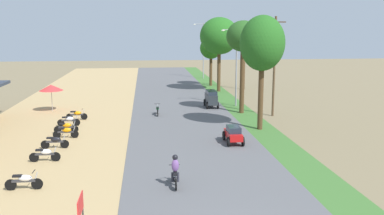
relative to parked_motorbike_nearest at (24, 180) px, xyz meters
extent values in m
cylinder|color=black|center=(0.59, 0.00, -0.21)|extent=(0.56, 0.06, 0.56)
cylinder|color=black|center=(-0.65, 0.00, -0.21)|extent=(0.56, 0.06, 0.56)
cube|color=#333338|center=(-0.03, 0.00, -0.03)|extent=(1.12, 0.12, 0.12)
ellipsoid|color=silver|center=(0.05, 0.00, 0.11)|extent=(0.64, 0.28, 0.32)
cube|color=black|center=(-0.31, 0.00, 0.23)|extent=(0.44, 0.20, 0.10)
cylinder|color=#A5A8AD|center=(0.53, 0.00, 0.06)|extent=(0.26, 0.05, 0.68)
cylinder|color=black|center=(0.47, 0.00, 0.43)|extent=(0.04, 0.54, 0.04)
cylinder|color=black|center=(0.59, 4.42, -0.21)|extent=(0.56, 0.06, 0.56)
cylinder|color=black|center=(-0.65, 4.42, -0.21)|extent=(0.56, 0.06, 0.56)
cube|color=#333338|center=(-0.03, 4.42, -0.03)|extent=(1.12, 0.12, 0.12)
ellipsoid|color=silver|center=(0.05, 4.42, 0.11)|extent=(0.64, 0.28, 0.32)
cube|color=black|center=(-0.31, 4.42, 0.23)|extent=(0.44, 0.20, 0.10)
cylinder|color=#A5A8AD|center=(0.53, 4.42, 0.06)|extent=(0.26, 0.05, 0.68)
cylinder|color=black|center=(0.47, 4.42, 0.43)|extent=(0.04, 0.54, 0.04)
cylinder|color=black|center=(0.61, 7.19, -0.21)|extent=(0.56, 0.06, 0.56)
cylinder|color=black|center=(-0.63, 7.19, -0.21)|extent=(0.56, 0.06, 0.56)
cube|color=#333338|center=(-0.01, 7.19, -0.03)|extent=(1.12, 0.12, 0.12)
ellipsoid|color=black|center=(0.07, 7.19, 0.11)|extent=(0.64, 0.28, 0.32)
cube|color=black|center=(-0.29, 7.19, 0.23)|extent=(0.44, 0.20, 0.10)
cylinder|color=#A5A8AD|center=(0.55, 7.19, 0.06)|extent=(0.26, 0.05, 0.68)
cylinder|color=black|center=(0.49, 7.19, 0.43)|extent=(0.04, 0.54, 0.04)
cylinder|color=black|center=(0.84, 9.78, -0.21)|extent=(0.56, 0.06, 0.56)
cylinder|color=black|center=(-0.40, 9.78, -0.21)|extent=(0.56, 0.06, 0.56)
cube|color=#333338|center=(0.22, 9.78, -0.03)|extent=(1.12, 0.12, 0.12)
ellipsoid|color=orange|center=(0.30, 9.78, 0.11)|extent=(0.64, 0.28, 0.32)
cube|color=black|center=(-0.06, 9.78, 0.23)|extent=(0.44, 0.20, 0.10)
cylinder|color=#A5A8AD|center=(0.78, 9.78, 0.06)|extent=(0.26, 0.05, 0.68)
cylinder|color=black|center=(0.72, 9.78, 0.43)|extent=(0.04, 0.54, 0.04)
cylinder|color=black|center=(0.60, 11.31, -0.21)|extent=(0.56, 0.06, 0.56)
cylinder|color=black|center=(-0.64, 11.31, -0.21)|extent=(0.56, 0.06, 0.56)
cube|color=#333338|center=(-0.02, 11.31, -0.03)|extent=(1.12, 0.12, 0.12)
ellipsoid|color=orange|center=(0.06, 11.31, 0.11)|extent=(0.64, 0.28, 0.32)
cube|color=black|center=(-0.30, 11.31, 0.23)|extent=(0.44, 0.20, 0.10)
cylinder|color=#A5A8AD|center=(0.54, 11.31, 0.06)|extent=(0.26, 0.05, 0.68)
cylinder|color=black|center=(0.48, 11.31, 0.43)|extent=(0.04, 0.54, 0.04)
cylinder|color=black|center=(0.38, 13.67, -0.21)|extent=(0.56, 0.06, 0.56)
cylinder|color=black|center=(-0.86, 13.67, -0.21)|extent=(0.56, 0.06, 0.56)
cube|color=#333338|center=(-0.24, 13.67, -0.03)|extent=(1.12, 0.12, 0.12)
ellipsoid|color=silver|center=(-0.16, 13.67, 0.11)|extent=(0.64, 0.28, 0.32)
cube|color=black|center=(-0.52, 13.67, 0.23)|extent=(0.44, 0.20, 0.10)
cylinder|color=#A5A8AD|center=(0.32, 13.67, 0.06)|extent=(0.26, 0.05, 0.68)
cylinder|color=black|center=(0.26, 13.67, 0.43)|extent=(0.04, 0.54, 0.04)
cylinder|color=black|center=(0.66, 15.92, -0.21)|extent=(0.56, 0.06, 0.56)
cylinder|color=black|center=(-0.58, 15.92, -0.21)|extent=(0.56, 0.06, 0.56)
cube|color=#333338|center=(0.04, 15.92, -0.03)|extent=(1.12, 0.12, 0.12)
ellipsoid|color=orange|center=(0.12, 15.92, 0.11)|extent=(0.64, 0.28, 0.32)
cube|color=black|center=(-0.24, 15.92, 0.23)|extent=(0.44, 0.20, 0.10)
cylinder|color=#A5A8AD|center=(0.60, 15.92, 0.06)|extent=(0.26, 0.05, 0.68)
cylinder|color=black|center=(0.54, 15.92, 0.43)|extent=(0.04, 0.54, 0.04)
cube|color=red|center=(3.40, -4.83, 0.66)|extent=(0.04, 1.30, 0.70)
cylinder|color=#99999E|center=(-2.84, 20.07, 0.56)|extent=(0.05, 0.05, 2.10)
cone|color=red|center=(-2.84, 20.07, 1.76)|extent=(2.20, 2.20, 0.55)
cylinder|color=#4C351E|center=(14.73, 10.92, 2.25)|extent=(0.40, 0.40, 5.48)
ellipsoid|color=#225C1C|center=(14.73, 10.92, 6.14)|extent=(3.40, 3.40, 4.17)
cylinder|color=#4C351E|center=(14.77, 17.37, 2.64)|extent=(0.43, 0.43, 6.26)
ellipsoid|color=#25531D|center=(14.77, 17.37, 6.53)|extent=(3.02, 3.02, 2.80)
cylinder|color=#4C351E|center=(14.99, 30.91, 2.29)|extent=(0.42, 0.42, 5.56)
ellipsoid|color=#23611C|center=(14.99, 30.91, 6.30)|extent=(4.72, 4.72, 4.49)
cylinder|color=#4C351E|center=(14.82, 36.16, 1.65)|extent=(0.39, 0.39, 4.29)
ellipsoid|color=#256619|center=(14.82, 36.16, 4.58)|extent=(2.97, 2.97, 2.85)
cylinder|color=gray|center=(14.97, 20.83, 3.37)|extent=(0.16, 0.16, 7.72)
cylinder|color=gray|center=(14.27, 20.83, 7.08)|extent=(1.40, 0.08, 0.08)
ellipsoid|color=silver|center=(13.57, 20.83, 7.01)|extent=(0.36, 0.20, 0.14)
cylinder|color=gray|center=(15.67, 20.83, 7.08)|extent=(1.40, 0.08, 0.08)
ellipsoid|color=silver|center=(16.37, 20.83, 7.01)|extent=(0.36, 0.20, 0.14)
cylinder|color=gray|center=(14.97, 44.59, 3.75)|extent=(0.16, 0.16, 8.49)
cylinder|color=gray|center=(14.27, 44.59, 7.84)|extent=(1.40, 0.08, 0.08)
ellipsoid|color=silver|center=(13.57, 44.59, 7.77)|extent=(0.36, 0.20, 0.14)
cylinder|color=gray|center=(15.67, 44.59, 7.84)|extent=(1.40, 0.08, 0.08)
ellipsoid|color=silver|center=(16.37, 44.59, 7.77)|extent=(0.36, 0.20, 0.14)
cylinder|color=brown|center=(17.31, 15.98, 3.85)|extent=(0.20, 0.20, 8.81)
cube|color=#473323|center=(17.31, 15.98, 7.76)|extent=(1.80, 0.10, 0.10)
cylinder|color=brown|center=(18.59, 32.58, 3.78)|extent=(0.20, 0.20, 8.67)
cube|color=#473323|center=(18.59, 32.58, 7.62)|extent=(1.80, 0.10, 0.10)
cube|color=red|center=(11.83, 7.14, 0.10)|extent=(0.88, 2.25, 0.44)
cube|color=#232B38|center=(11.83, 7.04, 0.52)|extent=(0.81, 1.30, 0.40)
cylinder|color=black|center=(12.32, 6.33, -0.15)|extent=(0.11, 0.64, 0.64)
cylinder|color=black|center=(11.33, 6.33, -0.15)|extent=(0.11, 0.64, 0.64)
cylinder|color=black|center=(12.32, 7.95, -0.15)|extent=(0.11, 0.64, 0.64)
cylinder|color=black|center=(11.33, 7.95, -0.15)|extent=(0.11, 0.64, 0.64)
cube|color=#282D33|center=(12.38, 20.33, 0.38)|extent=(0.95, 2.40, 0.95)
cube|color=#232B38|center=(12.38, 20.23, 1.03)|extent=(0.87, 2.00, 0.35)
cylinder|color=black|center=(12.91, 19.47, -0.13)|extent=(0.12, 0.68, 0.68)
cylinder|color=black|center=(11.84, 19.47, -0.13)|extent=(0.12, 0.68, 0.68)
cylinder|color=black|center=(12.91, 21.19, -0.13)|extent=(0.12, 0.68, 0.68)
cylinder|color=black|center=(11.84, 21.19, -0.13)|extent=(0.12, 0.68, 0.68)
cylinder|color=black|center=(7.32, 0.31, -0.19)|extent=(0.06, 0.56, 0.56)
cylinder|color=black|center=(7.32, -0.93, -0.19)|extent=(0.06, 0.56, 0.56)
cube|color=#333338|center=(7.32, -0.31, -0.01)|extent=(0.12, 1.12, 0.12)
ellipsoid|color=silver|center=(7.32, -0.23, 0.13)|extent=(0.28, 0.64, 0.32)
cube|color=black|center=(7.32, -0.59, 0.25)|extent=(0.20, 0.44, 0.10)
cylinder|color=#A5A8AD|center=(7.32, 0.25, 0.08)|extent=(0.05, 0.26, 0.68)
cylinder|color=black|center=(7.32, 0.19, 0.45)|extent=(0.54, 0.04, 0.04)
ellipsoid|color=#724C8C|center=(7.32, -0.51, 0.65)|extent=(0.36, 0.28, 0.64)
sphere|color=black|center=(7.32, -0.47, 1.05)|extent=(0.28, 0.28, 0.28)
cylinder|color=#2D2D38|center=(7.18, -0.41, 0.01)|extent=(0.12, 0.12, 0.48)
cylinder|color=#2D2D38|center=(7.46, -0.41, 0.01)|extent=(0.12, 0.12, 0.48)
cylinder|color=black|center=(6.99, 17.80, -0.19)|extent=(0.06, 0.56, 0.56)
cylinder|color=black|center=(6.99, 16.56, -0.19)|extent=(0.06, 0.56, 0.56)
cube|color=#333338|center=(6.99, 17.18, -0.01)|extent=(0.12, 1.12, 0.12)
ellipsoid|color=#14722D|center=(6.99, 17.26, 0.13)|extent=(0.28, 0.64, 0.32)
cube|color=black|center=(6.99, 16.90, 0.25)|extent=(0.20, 0.44, 0.10)
cylinder|color=#A5A8AD|center=(6.99, 17.74, 0.08)|extent=(0.05, 0.26, 0.68)
cylinder|color=black|center=(6.99, 17.68, 0.45)|extent=(0.54, 0.04, 0.04)
camera|label=1|loc=(5.94, -20.16, 7.27)|focal=39.37mm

